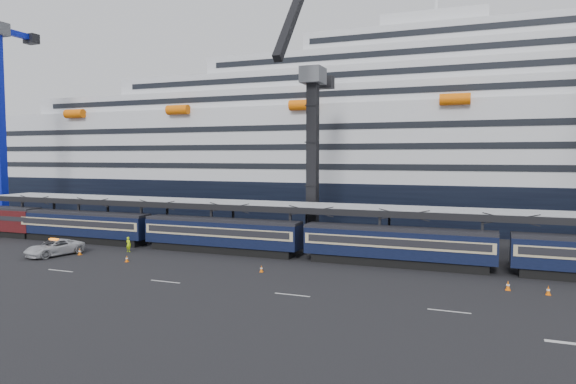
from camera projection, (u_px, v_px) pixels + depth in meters
The scene contains 12 objects.
ground at pixel (480, 300), 39.64m from camera, with size 260.00×260.00×0.00m, color black.
train at pixel (431, 246), 50.47m from camera, with size 133.05×3.00×4.05m.
canopy at pixel (483, 213), 52.30m from camera, with size 130.00×6.25×5.53m.
cruise_ship at pixel (478, 148), 81.94m from camera, with size 214.09×28.84×34.00m.
crane_dark_near at pixel (312, 149), 63.32m from camera, with size 4.50×17.75×35.08m.
pickup_truck at pixel (54, 248), 57.22m from camera, with size 2.93×6.36×1.77m, color #B3B4BA.
worker at pixel (128, 244), 59.36m from camera, with size 0.64×0.42×1.76m, color #BAE80C.
traffic_cone_a at pixel (80, 252), 57.58m from camera, with size 0.38×0.38×0.77m.
traffic_cone_b at pixel (127, 259), 53.76m from camera, with size 0.35×0.35×0.71m.
traffic_cone_c at pixel (261, 269), 49.03m from camera, with size 0.34×0.34×0.68m.
traffic_cone_d at pixel (548, 290), 40.94m from camera, with size 0.39×0.39×0.77m.
traffic_cone_e at pixel (508, 285), 42.38m from camera, with size 0.41×0.41×0.83m.
Camera 1 is at (0.26, -41.69, 11.07)m, focal length 32.00 mm.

